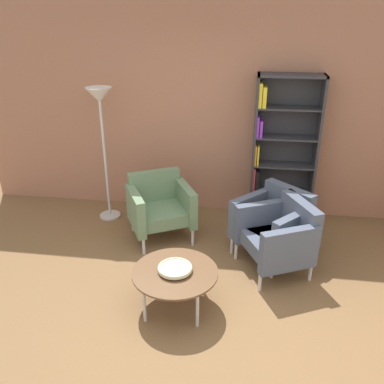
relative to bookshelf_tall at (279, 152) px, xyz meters
The scene contains 9 objects.
ground_plane 2.59m from the bookshelf_tall, 111.21° to the right, with size 8.32×8.32×0.00m, color brown.
brick_back_panel 1.04m from the bookshelf_tall, 166.82° to the left, with size 6.40×0.12×2.90m, color #A87056.
bookshelf_tall is the anchor object (origin of this frame).
coffee_table_low 2.29m from the bookshelf_tall, 116.84° to the right, with size 0.80×0.80×0.40m.
decorative_bowl 2.28m from the bookshelf_tall, 116.84° to the right, with size 0.32×0.32×0.05m.
armchair_by_bookshelf 1.32m from the bookshelf_tall, 90.79° to the right, with size 0.89×0.92×0.78m.
armchair_spare_guest 1.67m from the bookshelf_tall, 153.81° to the right, with size 0.93×0.90×0.78m.
armchair_corner_red 1.07m from the bookshelf_tall, 93.63° to the right, with size 0.95×0.95×0.78m.
floor_lamp_torchiere 2.30m from the bookshelf_tall, behind, with size 0.32×0.32×1.74m.
Camera 1 is at (0.46, -2.76, 2.62)m, focal length 37.96 mm.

